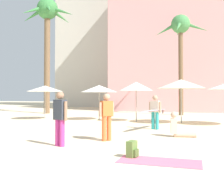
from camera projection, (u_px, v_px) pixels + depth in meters
The scene contains 14 objects.
ground at pixel (35, 177), 5.04m from camera, with size 120.00×120.00×0.00m, color beige.
hotel_tower_gray at pixel (120, 18), 41.46m from camera, with size 16.95×10.67×27.74m, color beige.
palm_tree_far_left at pixel (180, 33), 21.49m from camera, with size 4.32×4.33×8.18m.
palm_tree_left at pixel (47, 21), 23.74m from camera, with size 5.05×4.71×10.34m.
cafe_umbrella_0 at pixel (99, 89), 17.10m from camera, with size 2.39×2.39×2.25m.
cafe_umbrella_1 at pixel (181, 84), 15.00m from camera, with size 2.71×2.71×2.50m.
cafe_umbrella_3 at pixel (45, 89), 17.55m from camera, with size 2.39×2.39×2.24m.
cafe_umbrella_4 at pixel (136, 86), 16.08m from camera, with size 2.06×2.06×2.41m.
beach_towel at pixel (159, 162), 6.23m from camera, with size 1.94×0.84×0.01m, color #EF6684.
backpack at pixel (132, 150), 6.66m from camera, with size 0.29×0.33×0.42m.
person_near_left at pixel (155, 111), 12.20m from camera, with size 1.05×2.81×1.59m.
person_mid_left at pixel (107, 115), 9.17m from camera, with size 0.46×0.52×1.65m.
person_far_left at pixel (60, 116), 8.19m from camera, with size 0.60×0.34×1.70m.
person_far_right at pixel (178, 128), 10.09m from camera, with size 0.97×0.51×0.95m.
Camera 1 is at (2.96, -4.39, 1.56)m, focal length 42.37 mm.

